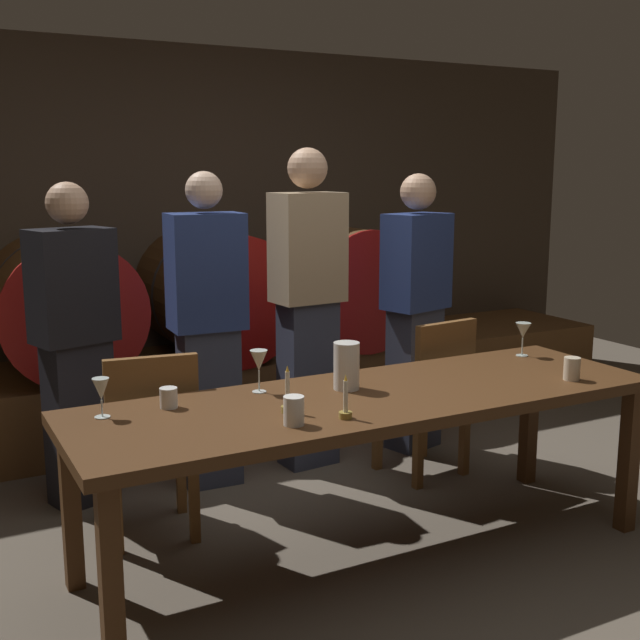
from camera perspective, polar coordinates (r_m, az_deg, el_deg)
ground_plane at (r=3.65m, az=4.52°, el=-16.46°), size 8.66×8.66×0.00m
back_wall at (r=5.70m, az=-9.88°, el=6.32°), size 6.66×0.24×2.48m
barrel_shelf at (r=5.36m, az=-7.69°, el=-4.88°), size 6.00×0.90×0.46m
wine_barrel_left at (r=4.99m, az=-17.99°, el=1.01°), size 0.82×0.93×0.82m
wine_barrel_center at (r=5.23m, az=-7.65°, el=1.88°), size 0.82×0.93×0.82m
wine_barrel_right at (r=5.62m, az=1.28°, el=2.58°), size 0.82×0.93×0.82m
dining_table at (r=3.40m, az=3.71°, el=-6.41°), size 2.55×0.79×0.73m
chair_left at (r=3.69m, az=-12.01°, el=-8.14°), size 0.45×0.45×0.88m
chair_right at (r=4.38m, az=7.93°, el=-4.97°), size 0.45×0.45×0.88m
guest_far_left at (r=4.10m, az=-17.07°, el=-1.64°), size 0.43×0.34×1.61m
guest_center_left at (r=4.20m, az=-8.03°, el=-0.64°), size 0.39×0.26×1.66m
guest_center_right at (r=4.43m, az=-0.87°, el=1.04°), size 0.40×0.27×1.78m
guest_far_right at (r=4.75m, az=6.83°, el=0.67°), size 0.43×0.33×1.64m
candle_left at (r=3.12m, az=-2.33°, el=-5.72°), size 0.05×0.05×0.19m
candle_right at (r=3.05m, az=1.84°, el=-6.22°), size 0.05×0.05×0.17m
pitcher at (r=3.43m, az=1.90°, el=-3.29°), size 0.11×0.11×0.20m
wine_glass_left at (r=3.15m, az=-15.37°, el=-4.87°), size 0.06×0.06×0.15m
wine_glass_center at (r=3.38m, az=-4.39°, el=-2.98°), size 0.08×0.08×0.18m
wine_glass_right at (r=4.15m, az=14.30°, el=-0.78°), size 0.08×0.08×0.17m
cup_left at (r=3.23m, az=-10.76°, el=-5.48°), size 0.07×0.07×0.08m
cup_center at (r=2.97m, az=-1.88°, el=-6.49°), size 0.08×0.08×0.11m
cup_right at (r=3.76m, az=17.54°, el=-3.33°), size 0.07×0.07×0.10m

